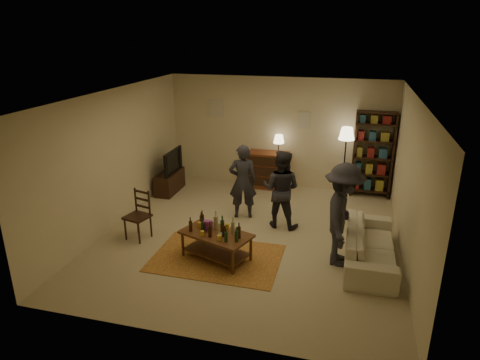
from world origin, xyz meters
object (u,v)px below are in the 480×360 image
(person_right, at_px, (281,189))
(floor_lamp, at_px, (346,138))
(dining_chair, at_px, (139,213))
(dresser, at_px, (268,169))
(tv_stand, at_px, (170,177))
(sofa, at_px, (370,245))
(person_left, at_px, (243,182))
(person_by_sofa, at_px, (343,215))
(bookshelf, at_px, (373,154))
(coffee_table, at_px, (216,236))

(person_right, bearing_deg, floor_lamp, -112.36)
(dining_chair, distance_m, floor_lamp, 4.91)
(dining_chair, xyz_separation_m, dresser, (1.82, 3.29, -0.03))
(tv_stand, distance_m, person_right, 3.19)
(tv_stand, relative_size, dresser, 0.78)
(dresser, relative_size, sofa, 0.65)
(dining_chair, height_order, person_left, person_left)
(dresser, height_order, sofa, dresser)
(dining_chair, bearing_deg, person_by_sofa, 14.64)
(bookshelf, distance_m, person_left, 3.27)
(tv_stand, relative_size, person_left, 0.67)
(bookshelf, bearing_deg, sofa, -90.82)
(floor_lamp, height_order, sofa, floor_lamp)
(dining_chair, relative_size, dresser, 0.70)
(sofa, bearing_deg, dining_chair, 92.44)
(floor_lamp, distance_m, person_by_sofa, 3.21)
(floor_lamp, height_order, person_right, floor_lamp)
(bookshelf, distance_m, person_by_sofa, 3.40)
(person_left, bearing_deg, coffee_table, 75.16)
(floor_lamp, xyz_separation_m, person_right, (-1.15, -1.99, -0.62))
(dining_chair, height_order, person_right, person_right)
(floor_lamp, bearing_deg, dining_chair, -138.95)
(sofa, relative_size, person_right, 1.32)
(tv_stand, bearing_deg, person_right, -22.39)
(floor_lamp, relative_size, sofa, 0.80)
(dining_chair, height_order, dresser, dresser)
(coffee_table, bearing_deg, dining_chair, 166.44)
(bookshelf, bearing_deg, floor_lamp, -162.92)
(coffee_table, relative_size, person_right, 0.85)
(person_left, height_order, person_right, person_left)
(person_left, bearing_deg, sofa, 139.75)
(floor_lamp, bearing_deg, bookshelf, 17.08)
(dresser, distance_m, bookshelf, 2.50)
(dresser, bearing_deg, tv_stand, -157.93)
(person_right, bearing_deg, bookshelf, -121.38)
(coffee_table, bearing_deg, person_left, 89.86)
(dresser, bearing_deg, floor_lamp, -3.88)
(coffee_table, xyz_separation_m, dining_chair, (-1.65, 0.40, 0.07))
(dresser, distance_m, sofa, 3.93)
(floor_lamp, relative_size, person_left, 1.05)
(person_right, bearing_deg, coffee_table, 69.46)
(sofa, height_order, person_by_sofa, person_by_sofa)
(person_by_sofa, bearing_deg, floor_lamp, 4.19)
(dresser, relative_size, person_left, 0.86)
(coffee_table, bearing_deg, sofa, 12.69)
(coffee_table, height_order, person_right, person_right)
(person_right, height_order, person_by_sofa, person_by_sofa)
(person_right, bearing_deg, person_by_sofa, 143.88)
(coffee_table, relative_size, person_left, 0.85)
(person_left, bearing_deg, bookshelf, -157.80)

